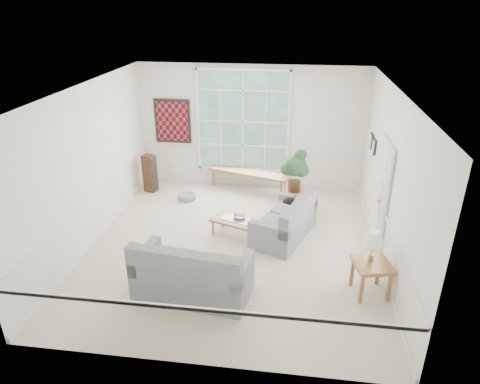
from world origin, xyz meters
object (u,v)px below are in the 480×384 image
at_px(loveseat_front, 193,267).
at_px(loveseat_right, 284,217).
at_px(coffee_table, 237,227).
at_px(end_table, 296,201).
at_px(side_table, 370,278).

bearing_deg(loveseat_front, loveseat_right, 62.59).
distance_m(coffee_table, end_table, 1.68).
height_order(loveseat_front, side_table, loveseat_front).
bearing_deg(coffee_table, side_table, -12.47).
distance_m(loveseat_right, side_table, 2.19).
bearing_deg(side_table, end_table, 113.95).
distance_m(coffee_table, side_table, 2.85).
xyz_separation_m(loveseat_front, end_table, (1.61, 3.11, -0.22)).
distance_m(loveseat_right, coffee_table, 0.98).
bearing_deg(end_table, loveseat_right, -101.81).
bearing_deg(loveseat_front, side_table, 14.51).
height_order(coffee_table, end_table, end_table).
height_order(end_table, side_table, side_table).
height_order(loveseat_front, end_table, loveseat_front).
distance_m(loveseat_right, end_table, 1.16).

